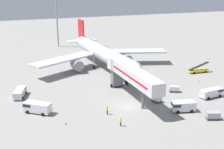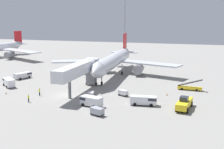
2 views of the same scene
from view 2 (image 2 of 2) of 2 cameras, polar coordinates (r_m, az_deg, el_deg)
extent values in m
plane|color=gray|center=(70.75, -9.35, -4.01)|extent=(300.00, 300.00, 0.00)
cylinder|color=silver|center=(92.10, 0.25, 2.76)|extent=(7.40, 36.03, 4.20)
cone|color=silver|center=(73.00, -3.31, 0.54)|extent=(4.48, 4.59, 4.11)
cone|color=silver|center=(112.63, 2.69, 4.43)|extent=(4.56, 6.93, 3.99)
cube|color=red|center=(110.63, 2.55, 6.33)|extent=(0.82, 5.19, 6.71)
cube|color=silver|center=(110.10, 3.78, 4.37)|extent=(5.35, 4.21, 0.24)
cube|color=silver|center=(111.03, 1.21, 4.45)|extent=(5.35, 4.21, 0.24)
cube|color=silver|center=(93.16, 7.43, 2.17)|extent=(20.70, 10.77, 0.44)
cube|color=silver|center=(98.02, -5.83, 2.65)|extent=(20.22, 13.77, 0.44)
cylinder|color=gray|center=(92.55, 5.21, 1.04)|extent=(3.31, 4.12, 2.98)
cylinder|color=gray|center=(96.00, -4.14, 1.42)|extent=(3.31, 4.12, 2.98)
cylinder|color=gray|center=(79.25, -2.04, -0.68)|extent=(0.28, 0.28, 3.10)
cylinder|color=black|center=(79.58, -2.03, -1.77)|extent=(0.45, 1.13, 1.10)
cylinder|color=gray|center=(94.11, 1.97, 1.20)|extent=(0.28, 0.28, 3.10)
cylinder|color=black|center=(94.39, 1.97, 0.27)|extent=(0.45, 1.13, 1.10)
cylinder|color=gray|center=(95.16, -0.88, 1.31)|extent=(0.28, 0.28, 3.10)
cylinder|color=black|center=(95.44, -0.87, 0.40)|extent=(0.45, 1.13, 1.10)
cube|color=silver|center=(70.06, -7.01, 0.91)|extent=(3.62, 20.13, 2.70)
cube|color=red|center=(70.68, -8.14, 0.97)|extent=(0.56, 16.83, 0.44)
cube|color=silver|center=(79.76, -3.96, 2.20)|extent=(3.54, 2.91, 2.84)
cube|color=#232833|center=(80.93, -3.64, 2.51)|extent=(3.31, 0.34, 0.90)
cube|color=slate|center=(79.82, -4.08, -0.32)|extent=(2.60, 1.88, 4.21)
cylinder|color=black|center=(80.76, -5.00, -1.72)|extent=(0.32, 0.81, 0.80)
cylinder|color=black|center=(79.77, -3.10, -1.86)|extent=(0.32, 0.81, 0.80)
cylinder|color=slate|center=(67.24, -8.31, -2.74)|extent=(0.70, 0.70, 4.61)
cube|color=yellow|center=(60.92, 13.99, -5.53)|extent=(2.97, 7.40, 1.23)
cube|color=#232833|center=(60.28, 13.97, -4.66)|extent=(1.73, 1.96, 0.90)
cylinder|color=black|center=(58.72, 14.53, -6.81)|extent=(0.52, 1.14, 1.10)
cylinder|color=black|center=(59.08, 12.53, -6.61)|extent=(0.52, 1.14, 1.10)
cylinder|color=black|center=(63.14, 15.30, -5.59)|extent=(0.52, 1.14, 1.10)
cylinder|color=black|center=(63.48, 13.44, -5.41)|extent=(0.52, 1.14, 1.10)
cube|color=yellow|center=(77.04, 15.00, -2.56)|extent=(6.10, 1.93, 0.55)
cube|color=black|center=(76.74, 15.05, -1.58)|extent=(6.11, 1.18, 2.11)
cylinder|color=black|center=(77.72, 16.38, -2.72)|extent=(0.61, 0.25, 0.60)
cylinder|color=black|center=(76.18, 16.28, -2.99)|extent=(0.61, 0.25, 0.60)
cylinder|color=black|center=(78.06, 13.73, -2.53)|extent=(0.61, 0.25, 0.60)
cylinder|color=black|center=(76.52, 13.58, -2.79)|extent=(0.61, 0.25, 0.60)
cube|color=silver|center=(92.36, -17.12, -0.14)|extent=(3.38, 5.78, 1.53)
cube|color=#1E232D|center=(93.41, -16.23, 0.24)|extent=(2.34, 2.23, 0.49)
cylinder|color=black|center=(94.21, -16.62, -0.34)|extent=(0.52, 0.75, 0.68)
cylinder|color=black|center=(92.81, -15.93, -0.47)|extent=(0.52, 0.75, 0.68)
cylinder|color=black|center=(92.21, -18.27, -0.68)|extent=(0.52, 0.75, 0.68)
cylinder|color=black|center=(90.78, -17.59, -0.82)|extent=(0.52, 0.75, 0.68)
cube|color=silver|center=(62.01, 6.20, -5.00)|extent=(5.71, 2.48, 1.67)
cube|color=#1E232D|center=(61.76, 7.94, -4.76)|extent=(1.97, 2.08, 0.54)
cylinder|color=black|center=(62.95, 7.82, -5.54)|extent=(0.71, 0.41, 0.68)
cylinder|color=black|center=(61.24, 7.70, -6.01)|extent=(0.71, 0.41, 0.68)
cylinder|color=black|center=(63.26, 4.71, -5.39)|extent=(0.71, 0.41, 0.68)
cylinder|color=black|center=(61.56, 4.50, -5.85)|extent=(0.71, 0.41, 0.68)
cube|color=silver|center=(61.02, -4.06, -5.17)|extent=(4.99, 3.07, 1.80)
cube|color=#1E232D|center=(61.82, -5.25, -4.59)|extent=(1.93, 2.36, 0.58)
cylinder|color=black|center=(61.34, -5.68, -5.94)|extent=(0.75, 0.52, 0.68)
cylinder|color=black|center=(62.84, -4.59, -5.50)|extent=(0.75, 0.52, 0.68)
cylinder|color=black|center=(59.70, -3.48, -6.38)|extent=(0.75, 0.52, 0.68)
cylinder|color=black|center=(61.23, -2.41, -5.92)|extent=(0.75, 0.52, 0.68)
cube|color=white|center=(82.79, -19.59, -1.42)|extent=(5.54, 4.93, 1.91)
cube|color=#1E232D|center=(84.50, -19.92, -0.91)|extent=(2.61, 2.64, 0.61)
cylinder|color=black|center=(84.41, -20.45, -1.87)|extent=(0.75, 0.69, 0.68)
cylinder|color=black|center=(84.82, -19.22, -1.73)|extent=(0.75, 0.69, 0.68)
cylinder|color=black|center=(81.15, -19.89, -2.34)|extent=(0.75, 0.69, 0.68)
cylinder|color=black|center=(81.58, -18.62, -2.18)|extent=(0.75, 0.69, 0.68)
cube|color=#38383D|center=(55.64, -2.91, -7.75)|extent=(2.81, 2.11, 0.22)
cube|color=#999EA5|center=(55.43, -2.92, -7.09)|extent=(2.81, 2.11, 1.12)
cylinder|color=black|center=(55.59, -1.79, -7.87)|extent=(0.38, 0.23, 0.36)
cylinder|color=black|center=(54.69, -2.63, -8.21)|extent=(0.38, 0.23, 0.36)
cylinder|color=black|center=(56.67, -3.17, -7.51)|extent=(0.38, 0.23, 0.36)
cylinder|color=black|center=(55.78, -4.02, -7.83)|extent=(0.38, 0.23, 0.36)
cube|color=#38383D|center=(67.75, -4.21, -4.31)|extent=(2.00, 2.38, 0.22)
cube|color=silver|center=(67.60, -4.21, -3.83)|extent=(2.00, 2.38, 0.94)
cylinder|color=black|center=(68.48, -4.71, -4.25)|extent=(0.24, 0.38, 0.36)
cylinder|color=black|center=(68.45, -3.67, -4.24)|extent=(0.24, 0.38, 0.36)
cylinder|color=black|center=(67.12, -4.75, -4.56)|extent=(0.24, 0.38, 0.36)
cylinder|color=black|center=(67.08, -3.69, -4.56)|extent=(0.24, 0.38, 0.36)
cube|color=#38383D|center=(69.09, 2.20, -3.98)|extent=(2.53, 2.08, 0.22)
cube|color=silver|center=(68.93, 2.21, -3.49)|extent=(2.53, 2.08, 1.01)
cylinder|color=black|center=(69.03, 3.00, -4.10)|extent=(0.38, 0.27, 0.36)
cylinder|color=black|center=(68.21, 2.36, -4.28)|extent=(0.38, 0.27, 0.36)
cylinder|color=black|center=(70.03, 2.05, -3.87)|extent=(0.38, 0.27, 0.36)
cylinder|color=black|center=(69.22, 1.41, -4.04)|extent=(0.38, 0.27, 0.36)
cylinder|color=#1E2333|center=(71.36, -14.02, -3.69)|extent=(0.35, 0.35, 0.89)
cylinder|color=#D8EA19|center=(71.17, -14.05, -3.07)|extent=(0.47, 0.47, 0.71)
sphere|color=tan|center=(71.05, -14.07, -2.68)|extent=(0.24, 0.24, 0.24)
cylinder|color=#1E2333|center=(66.61, -16.04, -4.88)|extent=(0.30, 0.30, 0.84)
cylinder|color=#D8EA19|center=(66.41, -16.08, -4.26)|extent=(0.40, 0.40, 0.66)
sphere|color=tan|center=(66.29, -16.10, -3.87)|extent=(0.23, 0.23, 0.23)
cube|color=black|center=(75.31, -20.08, -3.61)|extent=(0.34, 0.34, 0.03)
cone|color=orange|center=(75.25, -20.09, -3.42)|extent=(0.29, 0.29, 0.51)
cube|color=black|center=(70.87, 10.72, -4.02)|extent=(0.34, 0.34, 0.03)
cone|color=orange|center=(70.80, 10.73, -3.81)|extent=(0.29, 0.29, 0.50)
cone|color=silver|center=(158.09, -17.49, 5.77)|extent=(3.86, 7.10, 3.66)
cube|color=red|center=(156.45, -17.96, 7.01)|extent=(0.52, 5.50, 6.17)
cube|color=silver|center=(154.89, -17.32, 5.76)|extent=(4.74, 4.13, 0.24)
cube|color=silver|center=(157.74, -18.66, 5.76)|extent=(4.74, 4.13, 0.24)
cube|color=silver|center=(135.04, -17.65, 4.45)|extent=(25.29, 15.15, 0.44)
cylinder|color=gray|center=(136.58, -19.47, 3.64)|extent=(3.16, 4.05, 3.05)
cylinder|color=#93969B|center=(128.27, 2.50, 9.95)|extent=(0.56, 0.56, 31.49)
camera|label=1|loc=(56.04, -65.33, 12.37)|focal=47.28mm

